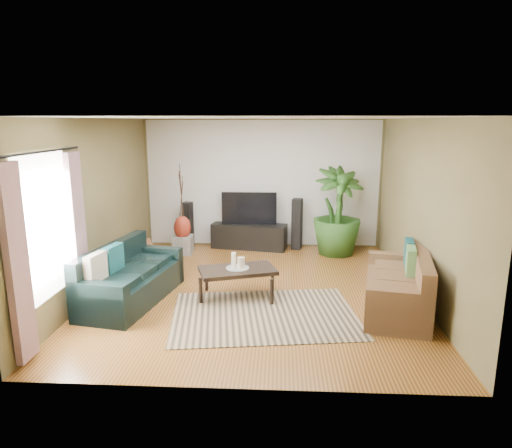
# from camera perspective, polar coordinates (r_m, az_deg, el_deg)

# --- Properties ---
(floor) EXTENTS (5.50, 5.50, 0.00)m
(floor) POSITION_cam_1_polar(r_m,az_deg,el_deg) (7.38, -0.09, -8.32)
(floor) COLOR #9B6228
(floor) RESTS_ON ground
(ceiling) EXTENTS (5.50, 5.50, 0.00)m
(ceiling) POSITION_cam_1_polar(r_m,az_deg,el_deg) (6.89, -0.09, 13.13)
(ceiling) COLOR white
(ceiling) RESTS_ON ground
(wall_back) EXTENTS (5.00, 0.00, 5.00)m
(wall_back) POSITION_cam_1_polar(r_m,az_deg,el_deg) (9.72, 0.82, 5.05)
(wall_back) COLOR brown
(wall_back) RESTS_ON ground
(wall_front) EXTENTS (5.00, 0.00, 5.00)m
(wall_front) POSITION_cam_1_polar(r_m,az_deg,el_deg) (4.35, -2.12, -4.75)
(wall_front) COLOR brown
(wall_front) RESTS_ON ground
(wall_left) EXTENTS (0.00, 5.50, 5.50)m
(wall_left) POSITION_cam_1_polar(r_m,az_deg,el_deg) (7.57, -19.35, 2.11)
(wall_left) COLOR brown
(wall_left) RESTS_ON ground
(wall_right) EXTENTS (0.00, 5.50, 5.50)m
(wall_right) POSITION_cam_1_polar(r_m,az_deg,el_deg) (7.31, 19.88, 1.71)
(wall_right) COLOR brown
(wall_right) RESTS_ON ground
(backwall_panel) EXTENTS (4.90, 0.00, 4.90)m
(backwall_panel) POSITION_cam_1_polar(r_m,az_deg,el_deg) (9.71, 0.82, 5.04)
(backwall_panel) COLOR white
(backwall_panel) RESTS_ON ground
(window_pane) EXTENTS (0.00, 1.80, 1.80)m
(window_pane) POSITION_cam_1_polar(r_m,az_deg,el_deg) (6.13, -24.81, -0.25)
(window_pane) COLOR white
(window_pane) RESTS_ON ground
(curtain_near) EXTENTS (0.08, 0.35, 2.20)m
(curtain_near) POSITION_cam_1_polar(r_m,az_deg,el_deg) (5.54, -27.68, -4.52)
(curtain_near) COLOR gray
(curtain_near) RESTS_ON ground
(curtain_far) EXTENTS (0.08, 0.35, 2.20)m
(curtain_far) POSITION_cam_1_polar(r_m,az_deg,el_deg) (6.82, -21.36, -0.89)
(curtain_far) COLOR gray
(curtain_far) RESTS_ON ground
(curtain_rod) EXTENTS (0.03, 1.90, 0.03)m
(curtain_rod) POSITION_cam_1_polar(r_m,az_deg,el_deg) (5.99, -25.19, 8.16)
(curtain_rod) COLOR black
(curtain_rod) RESTS_ON ground
(sofa_left) EXTENTS (1.18, 2.07, 0.85)m
(sofa_left) POSITION_cam_1_polar(r_m,az_deg,el_deg) (7.10, -15.28, -6.01)
(sofa_left) COLOR black
(sofa_left) RESTS_ON floor
(sofa_right) EXTENTS (1.19, 1.98, 0.85)m
(sofa_right) POSITION_cam_1_polar(r_m,az_deg,el_deg) (6.84, 17.19, -6.87)
(sofa_right) COLOR brown
(sofa_right) RESTS_ON floor
(area_rug) EXTENTS (2.78, 2.14, 0.01)m
(area_rug) POSITION_cam_1_polar(r_m,az_deg,el_deg) (6.51, 1.09, -11.27)
(area_rug) COLOR tan
(area_rug) RESTS_ON floor
(coffee_table) EXTENTS (1.27, 0.94, 0.46)m
(coffee_table) POSITION_cam_1_polar(r_m,az_deg,el_deg) (7.04, -2.31, -7.37)
(coffee_table) COLOR black
(coffee_table) RESTS_ON floor
(candle_tray) EXTENTS (0.35, 0.35, 0.02)m
(candle_tray) POSITION_cam_1_polar(r_m,az_deg,el_deg) (6.96, -2.33, -5.52)
(candle_tray) COLOR gray
(candle_tray) RESTS_ON coffee_table
(candle_tall) EXTENTS (0.07, 0.07, 0.23)m
(candle_tall) POSITION_cam_1_polar(r_m,az_deg,el_deg) (6.96, -2.80, -4.48)
(candle_tall) COLOR white
(candle_tall) RESTS_ON candle_tray
(candle_mid) EXTENTS (0.07, 0.07, 0.18)m
(candle_mid) POSITION_cam_1_polar(r_m,az_deg,el_deg) (6.89, -2.03, -4.88)
(candle_mid) COLOR beige
(candle_mid) RESTS_ON candle_tray
(candle_short) EXTENTS (0.07, 0.07, 0.14)m
(candle_short) POSITION_cam_1_polar(r_m,az_deg,el_deg) (6.99, -1.71, -4.76)
(candle_short) COLOR beige
(candle_short) RESTS_ON candle_tray
(tv_stand) EXTENTS (1.63, 0.74, 0.52)m
(tv_stand) POSITION_cam_1_polar(r_m,az_deg,el_deg) (9.70, -0.85, -1.52)
(tv_stand) COLOR black
(tv_stand) RESTS_ON floor
(television) EXTENTS (1.15, 0.06, 0.68)m
(television) POSITION_cam_1_polar(r_m,az_deg,el_deg) (9.57, -0.86, 1.98)
(television) COLOR black
(television) RESTS_ON tv_stand
(speaker_left) EXTENTS (0.22, 0.24, 0.98)m
(speaker_left) POSITION_cam_1_polar(r_m,az_deg,el_deg) (9.82, -8.50, -0.10)
(speaker_left) COLOR black
(speaker_left) RESTS_ON floor
(speaker_right) EXTENTS (0.25, 0.26, 1.08)m
(speaker_right) POSITION_cam_1_polar(r_m,az_deg,el_deg) (9.62, 5.14, 0.00)
(speaker_right) COLOR black
(speaker_right) RESTS_ON floor
(potted_plant) EXTENTS (1.29, 1.29, 1.77)m
(potted_plant) POSITION_cam_1_polar(r_m,az_deg,el_deg) (9.29, 10.11, 1.58)
(potted_plant) COLOR #26511B
(potted_plant) RESTS_ON floor
(plant_pot) EXTENTS (0.33, 0.33, 0.25)m
(plant_pot) POSITION_cam_1_polar(r_m,az_deg,el_deg) (9.47, 9.94, -2.92)
(plant_pot) COLOR black
(plant_pot) RESTS_ON floor
(pedestal) EXTENTS (0.37, 0.37, 0.37)m
(pedestal) POSITION_cam_1_polar(r_m,az_deg,el_deg) (9.43, -9.10, -2.57)
(pedestal) COLOR gray
(pedestal) RESTS_ON floor
(vase) EXTENTS (0.34, 0.34, 0.48)m
(vase) POSITION_cam_1_polar(r_m,az_deg,el_deg) (9.34, -9.18, -0.46)
(vase) COLOR maroon
(vase) RESTS_ON pedestal
(side_table) EXTENTS (0.59, 0.59, 0.49)m
(side_table) POSITION_cam_1_polar(r_m,az_deg,el_deg) (8.70, -14.42, -3.75)
(side_table) COLOR brown
(side_table) RESTS_ON floor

